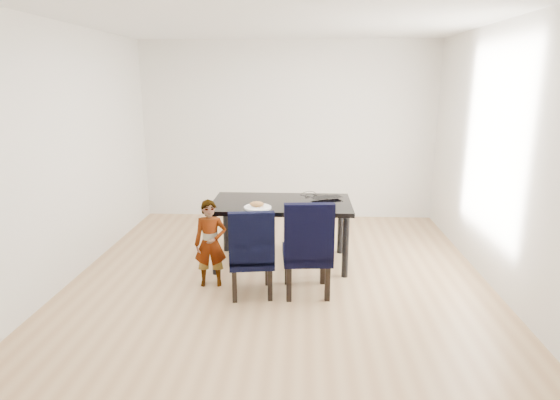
# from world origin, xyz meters

# --- Properties ---
(floor) EXTENTS (4.50, 5.00, 0.01)m
(floor) POSITION_xyz_m (0.00, 0.00, -0.01)
(floor) COLOR tan
(floor) RESTS_ON ground
(ceiling) EXTENTS (4.50, 5.00, 0.01)m
(ceiling) POSITION_xyz_m (0.00, 0.00, 2.71)
(ceiling) COLOR white
(ceiling) RESTS_ON wall_back
(wall_back) EXTENTS (4.50, 0.01, 2.70)m
(wall_back) POSITION_xyz_m (0.00, 2.50, 1.35)
(wall_back) COLOR white
(wall_back) RESTS_ON ground
(wall_front) EXTENTS (4.50, 0.01, 2.70)m
(wall_front) POSITION_xyz_m (0.00, -2.50, 1.35)
(wall_front) COLOR silver
(wall_front) RESTS_ON ground
(wall_left) EXTENTS (0.01, 5.00, 2.70)m
(wall_left) POSITION_xyz_m (-2.25, 0.00, 1.35)
(wall_left) COLOR white
(wall_left) RESTS_ON ground
(wall_right) EXTENTS (0.01, 5.00, 2.70)m
(wall_right) POSITION_xyz_m (2.25, 0.00, 1.35)
(wall_right) COLOR silver
(wall_right) RESTS_ON ground
(dining_table) EXTENTS (1.60, 0.90, 0.75)m
(dining_table) POSITION_xyz_m (0.00, 0.50, 0.38)
(dining_table) COLOR black
(dining_table) RESTS_ON floor
(chair_left) EXTENTS (0.50, 0.52, 0.91)m
(chair_left) POSITION_xyz_m (-0.26, -0.34, 0.46)
(chair_left) COLOR black
(chair_left) RESTS_ON floor
(chair_right) EXTENTS (0.52, 0.54, 1.00)m
(chair_right) POSITION_xyz_m (0.30, -0.28, 0.50)
(chair_right) COLOR black
(chair_right) RESTS_ON floor
(child) EXTENTS (0.36, 0.26, 0.92)m
(child) POSITION_xyz_m (-0.71, -0.15, 0.46)
(child) COLOR orange
(child) RESTS_ON floor
(plate) EXTENTS (0.37, 0.37, 0.02)m
(plate) POSITION_xyz_m (-0.25, 0.21, 0.76)
(plate) COLOR white
(plate) RESTS_ON dining_table
(sandwich) EXTENTS (0.17, 0.10, 0.06)m
(sandwich) POSITION_xyz_m (-0.25, 0.21, 0.80)
(sandwich) COLOR #A8713C
(sandwich) RESTS_ON plate
(laptop) EXTENTS (0.43, 0.36, 0.03)m
(laptop) POSITION_xyz_m (0.51, 0.70, 0.76)
(laptop) COLOR black
(laptop) RESTS_ON dining_table
(cable_tangle) EXTENTS (0.20, 0.20, 0.01)m
(cable_tangle) POSITION_xyz_m (0.35, 0.75, 0.75)
(cable_tangle) COLOR black
(cable_tangle) RESTS_ON dining_table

